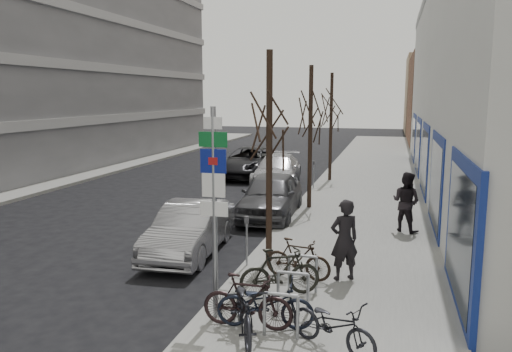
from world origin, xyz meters
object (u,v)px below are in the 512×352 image
Objects in this scene: meter_back at (314,172)px; pedestrian_far at (406,201)px; highway_sign_pole at (214,200)px; bike_near_left at (244,304)px; bike_mid_curb at (265,299)px; lane_car at (250,162)px; bike_rack at (293,287)px; tree_far at (331,101)px; parked_car_front at (190,229)px; bike_far_inner at (298,258)px; parked_car_mid at (271,195)px; tree_near at (269,107)px; parked_car_back at (277,170)px; meter_front at (247,236)px; bike_near_right at (248,301)px; bike_far_curb at (333,321)px; pedestrian_near at (344,240)px; tree_mid at (311,103)px; bike_mid_inner at (280,272)px; meter_mid at (290,194)px.

meter_back is 7.68m from pedestrian_far.
highway_sign_pole reaches higher than bike_near_left.
meter_back is at bearing -2.43° from bike_mid_curb.
bike_rack is at bearing -66.18° from lane_car.
tree_far is 13.26m from parked_car_front.
bike_near_left is 3.04m from bike_far_inner.
parked_car_mid reaches higher than parked_car_front.
bike_far_inner is at bearing 97.45° from bike_rack.
tree_near is 6.27m from parked_car_mid.
tree_far is at bearing 23.51° from parked_car_back.
meter_front is at bearing -29.14° from parked_car_front.
bike_far_inner is (0.43, 2.72, -0.04)m from bike_near_right.
tree_near is 4.33× the size of meter_front.
bike_near_left reaches higher than bike_far_curb.
parked_car_back is 2.68× the size of pedestrian_far.
meter_back is at bearing 91.02° from highway_sign_pole.
bike_far_curb is 0.89× the size of pedestrian_near.
tree_mid is 4.33× the size of meter_front.
lane_car is (-5.26, 16.08, 0.10)m from bike_mid_inner.
meter_mid is at bearing -16.95° from bike_mid_inner.
meter_front is 2.10m from bike_mid_inner.
bike_mid_inner is 1.12m from bike_far_inner.
tree_mid is at bearing 44.66° from parked_car_mid.
lane_car is (-4.47, 13.89, -3.31)m from tree_near.
parked_car_back reaches higher than bike_far_inner.
meter_front reaches higher than bike_far_inner.
highway_sign_pole reaches higher than bike_far_curb.
pedestrian_near is (1.16, 2.86, 0.40)m from bike_mid_curb.
tree_far is 4.33× the size of meter_front.
bike_far_inner is (0.96, -1.08, -3.46)m from tree_near.
bike_far_inner is at bearing -48.40° from tree_near.
bike_far_inner is 1.16m from pedestrian_near.
lane_car is (-5.44, 14.98, 0.15)m from bike_far_inner.
lane_car is (-5.32, 17.60, 0.09)m from bike_mid_curb.
tree_near is at bearing -79.69° from parked_car_mid.
parked_car_front is (-3.15, 2.59, 0.02)m from bike_mid_inner.
tree_near is at bearing 86.74° from highway_sign_pole.
parked_car_mid is at bearing -84.31° from parked_car_back.
pedestrian_near is at bearing -75.61° from parked_car_back.
tree_near is 3.05× the size of bike_mid_curb.
bike_mid_curb is at bearing -173.72° from bike_far_inner.
meter_front is 0.73× the size of bike_near_right.
pedestrian_near is 0.99× the size of pedestrian_far.
parked_car_back reaches higher than bike_far_curb.
highway_sign_pole is 2.47× the size of bike_far_curb.
highway_sign_pole is at bearing -85.25° from meter_front.
bike_mid_curb is (0.29, 0.38, -0.04)m from bike_near_left.
tree_mid is 7.70m from meter_front.
parked_car_front is 4.56m from pedestrian_near.
tree_far is at bearing 86.78° from meter_mid.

